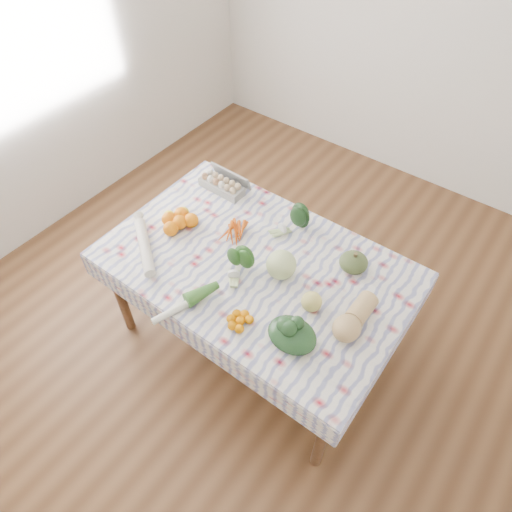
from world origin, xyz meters
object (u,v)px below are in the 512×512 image
egg_carton (221,185)px  butternut_squash (355,316)px  cabbage (281,265)px  grapefruit (312,302)px  kabocha_squash (354,262)px  dining_table (256,273)px

egg_carton → butternut_squash: bearing=-17.8°
cabbage → grapefruit: bearing=-19.8°
egg_carton → butternut_squash: 1.22m
butternut_squash → kabocha_squash: bearing=120.2°
butternut_squash → grapefruit: 0.22m
butternut_squash → egg_carton: bearing=162.0°
dining_table → kabocha_squash: 0.54m
kabocha_squash → grapefruit: grapefruit is taller
kabocha_squash → butternut_squash: 0.36m
cabbage → egg_carton: bearing=153.5°
grapefruit → cabbage: bearing=160.2°
cabbage → butternut_squash: size_ratio=0.55×
egg_carton → kabocha_squash: size_ratio=1.94×
dining_table → grapefruit: bearing=-10.4°
dining_table → butternut_squash: size_ratio=5.50×
grapefruit → dining_table: bearing=169.6°
kabocha_squash → butternut_squash: butternut_squash is taller
egg_carton → grapefruit: (0.94, -0.43, 0.01)m
dining_table → grapefruit: 0.43m
kabocha_squash → grapefruit: bearing=-96.7°
cabbage → butternut_squash: (0.46, -0.05, -0.01)m
dining_table → egg_carton: 0.66m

